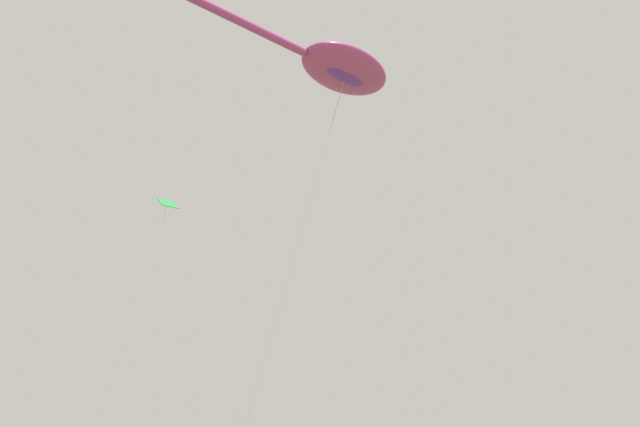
% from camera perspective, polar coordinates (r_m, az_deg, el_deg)
% --- Properties ---
extents(big_show_kite, '(11.95, 5.11, 20.32)m').
position_cam_1_polar(big_show_kite, '(26.01, 2.20, 16.45)').
color(big_show_kite, '#CC3899').
rests_on(big_show_kite, ground).
extents(small_kite_box_yellow, '(2.98, 0.95, 16.85)m').
position_cam_1_polar(small_kite_box_yellow, '(31.77, -17.43, 0.16)').
color(small_kite_box_yellow, green).
rests_on(small_kite_box_yellow, ground).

